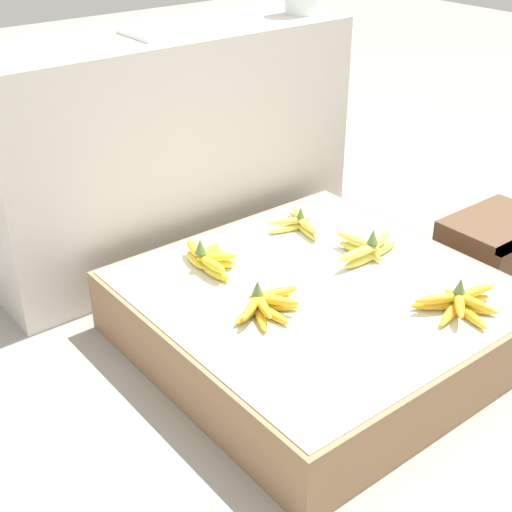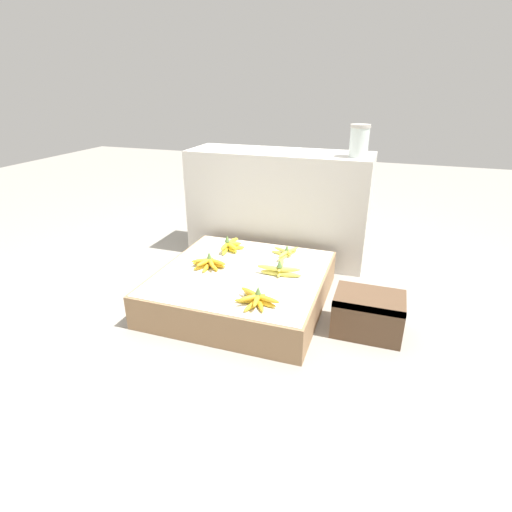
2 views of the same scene
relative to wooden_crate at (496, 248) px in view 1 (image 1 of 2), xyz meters
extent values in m
plane|color=gray|center=(-0.73, 0.08, -0.11)|extent=(10.00, 10.00, 0.00)
cube|color=#997551|center=(-0.73, 0.08, -0.01)|extent=(0.95, 0.96, 0.19)
cube|color=silver|center=(-0.73, 0.08, 0.09)|extent=(0.92, 0.93, 0.00)
cube|color=beige|center=(-0.74, 0.86, 0.28)|extent=(1.30, 0.43, 0.78)
cube|color=brown|center=(0.00, 0.00, 0.00)|extent=(0.35, 0.26, 0.21)
ellipsoid|color=gold|center=(-0.57, -0.20, 0.10)|extent=(0.13, 0.11, 0.03)
ellipsoid|color=gold|center=(-0.57, -0.24, 0.10)|extent=(0.15, 0.07, 0.03)
ellipsoid|color=gold|center=(-0.54, -0.28, 0.10)|extent=(0.07, 0.15, 0.03)
ellipsoid|color=gold|center=(-0.51, -0.26, 0.10)|extent=(0.10, 0.14, 0.03)
ellipsoid|color=gold|center=(-0.50, -0.24, 0.10)|extent=(0.15, 0.06, 0.03)
ellipsoid|color=gold|center=(-0.57, -0.21, 0.13)|extent=(0.14, 0.09, 0.03)
ellipsoid|color=gold|center=(-0.55, -0.25, 0.13)|extent=(0.13, 0.12, 0.03)
ellipsoid|color=gold|center=(-0.52, -0.26, 0.13)|extent=(0.04, 0.15, 0.03)
ellipsoid|color=gold|center=(-0.48, -0.24, 0.13)|extent=(0.15, 0.06, 0.03)
cone|color=#5B7F3D|center=(-0.53, -0.23, 0.17)|extent=(0.03, 0.03, 0.04)
ellipsoid|color=gold|center=(-0.98, 0.09, 0.10)|extent=(0.14, 0.06, 0.03)
ellipsoid|color=gold|center=(-0.97, 0.05, 0.10)|extent=(0.09, 0.13, 0.03)
ellipsoid|color=gold|center=(-0.94, 0.05, 0.10)|extent=(0.04, 0.14, 0.03)
ellipsoid|color=gold|center=(-0.92, 0.07, 0.10)|extent=(0.12, 0.11, 0.03)
ellipsoid|color=gold|center=(-0.91, 0.09, 0.10)|extent=(0.14, 0.04, 0.03)
ellipsoid|color=gold|center=(-0.98, 0.07, 0.13)|extent=(0.13, 0.09, 0.03)
ellipsoid|color=gold|center=(-0.96, 0.06, 0.13)|extent=(0.07, 0.14, 0.03)
ellipsoid|color=gold|center=(-0.92, 0.06, 0.13)|extent=(0.10, 0.12, 0.03)
ellipsoid|color=gold|center=(-0.90, 0.08, 0.13)|extent=(0.14, 0.06, 0.03)
cone|color=#5B7F3D|center=(-0.95, 0.10, 0.16)|extent=(0.03, 0.03, 0.04)
ellipsoid|color=#DBCC4C|center=(-0.47, 0.10, 0.11)|extent=(0.17, 0.05, 0.03)
ellipsoid|color=#DBCC4C|center=(-0.52, 0.14, 0.11)|extent=(0.05, 0.17, 0.03)
ellipsoid|color=#DBCC4C|center=(-0.54, 0.10, 0.11)|extent=(0.16, 0.03, 0.03)
ellipsoid|color=#DBCC4C|center=(-0.48, 0.11, 0.13)|extent=(0.16, 0.07, 0.03)
ellipsoid|color=#DBCC4C|center=(-0.52, 0.15, 0.13)|extent=(0.05, 0.17, 0.03)
ellipsoid|color=#DBCC4C|center=(-0.56, 0.10, 0.13)|extent=(0.16, 0.03, 0.03)
cone|color=#5B7F3D|center=(-0.51, 0.10, 0.17)|extent=(0.03, 0.03, 0.05)
ellipsoid|color=yellow|center=(-0.94, 0.30, 0.11)|extent=(0.04, 0.11, 0.03)
ellipsoid|color=yellow|center=(-0.90, 0.34, 0.11)|extent=(0.11, 0.08, 0.03)
ellipsoid|color=yellow|center=(-0.89, 0.39, 0.11)|extent=(0.11, 0.07, 0.03)
ellipsoid|color=yellow|center=(-0.94, 0.40, 0.11)|extent=(0.04, 0.11, 0.03)
ellipsoid|color=yellow|center=(-0.94, 0.31, 0.13)|extent=(0.03, 0.11, 0.03)
ellipsoid|color=yellow|center=(-0.90, 0.34, 0.13)|extent=(0.11, 0.09, 0.03)
ellipsoid|color=yellow|center=(-0.91, 0.38, 0.13)|extent=(0.11, 0.07, 0.03)
ellipsoid|color=yellow|center=(-0.93, 0.42, 0.13)|extent=(0.06, 0.11, 0.03)
cone|color=#5B7F3D|center=(-0.94, 0.36, 0.17)|extent=(0.03, 0.03, 0.05)
ellipsoid|color=#DBCC4C|center=(-0.53, 0.41, 0.10)|extent=(0.07, 0.15, 0.02)
ellipsoid|color=#DBCC4C|center=(-0.58, 0.39, 0.10)|extent=(0.15, 0.06, 0.02)
ellipsoid|color=#DBCC4C|center=(-0.55, 0.35, 0.10)|extent=(0.06, 0.15, 0.02)
ellipsoid|color=#DBCC4C|center=(-0.53, 0.41, 0.12)|extent=(0.09, 0.14, 0.02)
ellipsoid|color=#DBCC4C|center=(-0.57, 0.39, 0.12)|extent=(0.14, 0.08, 0.02)
ellipsoid|color=#DBCC4C|center=(-0.55, 0.35, 0.12)|extent=(0.06, 0.15, 0.02)
cone|color=#5B7F3D|center=(-0.54, 0.38, 0.15)|extent=(0.03, 0.03, 0.04)
cube|color=white|center=(-0.74, 0.81, 0.68)|extent=(0.26, 0.20, 0.02)
camera|label=1|loc=(-1.94, -1.14, 1.14)|focal=50.00mm
camera|label=2|loc=(0.03, -1.88, 1.11)|focal=28.00mm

